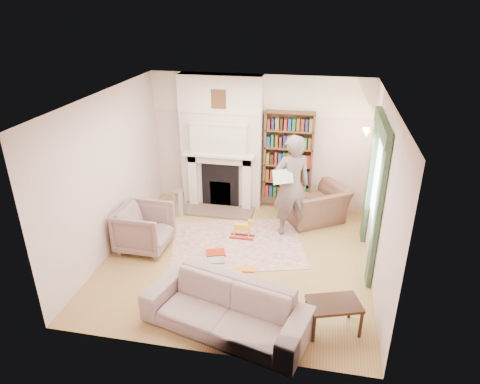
% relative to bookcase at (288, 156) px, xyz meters
% --- Properties ---
extents(floor, '(4.50, 4.50, 0.00)m').
position_rel_bookcase_xyz_m(floor, '(-0.65, -2.12, -1.18)').
color(floor, olive).
rests_on(floor, ground).
extents(ceiling, '(4.50, 4.50, 0.00)m').
position_rel_bookcase_xyz_m(ceiling, '(-0.65, -2.12, 1.62)').
color(ceiling, white).
rests_on(ceiling, wall_back).
extents(wall_back, '(4.50, 0.00, 4.50)m').
position_rel_bookcase_xyz_m(wall_back, '(-0.65, 0.13, 0.22)').
color(wall_back, beige).
rests_on(wall_back, floor).
extents(wall_front, '(4.50, 0.00, 4.50)m').
position_rel_bookcase_xyz_m(wall_front, '(-0.65, -4.37, 0.22)').
color(wall_front, beige).
rests_on(wall_front, floor).
extents(wall_left, '(0.00, 4.50, 4.50)m').
position_rel_bookcase_xyz_m(wall_left, '(-2.90, -2.12, 0.22)').
color(wall_left, beige).
rests_on(wall_left, floor).
extents(wall_right, '(0.00, 4.50, 4.50)m').
position_rel_bookcase_xyz_m(wall_right, '(1.60, -2.12, 0.22)').
color(wall_right, beige).
rests_on(wall_right, floor).
extents(fireplace, '(1.70, 0.58, 2.80)m').
position_rel_bookcase_xyz_m(fireplace, '(-1.40, -0.07, 0.21)').
color(fireplace, beige).
rests_on(fireplace, floor).
extents(bookcase, '(1.00, 0.24, 1.85)m').
position_rel_bookcase_xyz_m(bookcase, '(0.00, 0.00, 0.00)').
color(bookcase, brown).
rests_on(bookcase, floor).
extents(window, '(0.02, 0.90, 1.30)m').
position_rel_bookcase_xyz_m(window, '(1.58, -1.72, 0.27)').
color(window, silver).
rests_on(window, wall_right).
extents(curtain_left, '(0.07, 0.32, 2.40)m').
position_rel_bookcase_xyz_m(curtain_left, '(1.55, -2.42, 0.02)').
color(curtain_left, '#304A2F').
rests_on(curtain_left, floor).
extents(curtain_right, '(0.07, 0.32, 2.40)m').
position_rel_bookcase_xyz_m(curtain_right, '(1.55, -1.02, 0.02)').
color(curtain_right, '#304A2F').
rests_on(curtain_right, floor).
extents(pelmet, '(0.09, 1.70, 0.24)m').
position_rel_bookcase_xyz_m(pelmet, '(1.54, -1.72, 1.20)').
color(pelmet, '#304A2F').
rests_on(pelmet, wall_right).
extents(wall_sconce, '(0.20, 0.24, 0.24)m').
position_rel_bookcase_xyz_m(wall_sconce, '(1.38, -0.62, 0.72)').
color(wall_sconce, gold).
rests_on(wall_sconce, wall_right).
extents(rug, '(2.77, 2.39, 0.01)m').
position_rel_bookcase_xyz_m(rug, '(-0.75, -1.69, -1.17)').
color(rug, beige).
rests_on(rug, floor).
extents(armchair_reading, '(1.49, 1.45, 0.74)m').
position_rel_bookcase_xyz_m(armchair_reading, '(0.62, -0.48, -0.81)').
color(armchair_reading, '#53302C').
rests_on(armchair_reading, floor).
extents(armchair_left, '(0.90, 0.88, 0.81)m').
position_rel_bookcase_xyz_m(armchair_left, '(-2.35, -2.13, -0.77)').
color(armchair_left, gray).
rests_on(armchair_left, floor).
extents(sofa, '(2.43, 1.46, 0.66)m').
position_rel_bookcase_xyz_m(sofa, '(-0.45, -3.87, -0.84)').
color(sofa, '#BAA999').
rests_on(sofa, floor).
extents(man_reading, '(0.85, 0.74, 1.97)m').
position_rel_bookcase_xyz_m(man_reading, '(0.17, -1.08, -0.19)').
color(man_reading, '#60534C').
rests_on(man_reading, floor).
extents(newspaper, '(0.39, 0.26, 0.25)m').
position_rel_bookcase_xyz_m(newspaper, '(0.02, -1.28, 0.07)').
color(newspaper, silver).
rests_on(newspaper, man_reading).
extents(coffee_table, '(0.81, 0.65, 0.45)m').
position_rel_bookcase_xyz_m(coffee_table, '(0.99, -3.62, -0.95)').
color(coffee_table, '#331B12').
rests_on(coffee_table, floor).
extents(paraffin_heater, '(0.31, 0.31, 0.55)m').
position_rel_bookcase_xyz_m(paraffin_heater, '(-2.16, -0.77, -0.90)').
color(paraffin_heater, '#ADB1B5').
rests_on(paraffin_heater, floor).
extents(rocking_horse, '(0.46, 0.19, 0.40)m').
position_rel_bookcase_xyz_m(rocking_horse, '(-0.69, -1.47, -0.97)').
color(rocking_horse, gold).
rests_on(rocking_horse, rug).
extents(board_game, '(0.44, 0.44, 0.03)m').
position_rel_bookcase_xyz_m(board_game, '(-1.03, -2.26, -1.15)').
color(board_game, '#D2D04A').
rests_on(board_game, rug).
extents(game_box_lid, '(0.39, 0.32, 0.06)m').
position_rel_bookcase_xyz_m(game_box_lid, '(-1.04, -2.13, -1.14)').
color(game_box_lid, '#A02712').
rests_on(game_box_lid, rug).
extents(comic_annuals, '(0.49, 0.40, 0.02)m').
position_rel_bookcase_xyz_m(comic_annuals, '(-0.51, -2.54, -1.16)').
color(comic_annuals, red).
rests_on(comic_annuals, rug).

